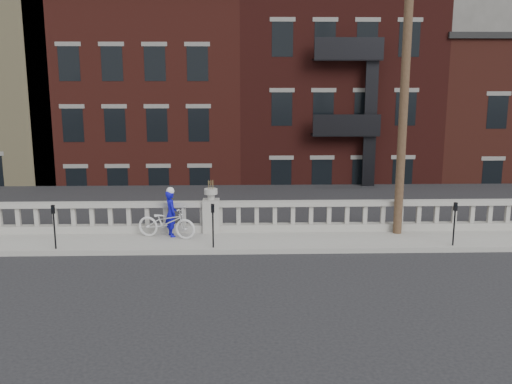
# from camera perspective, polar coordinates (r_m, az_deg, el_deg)

# --- Properties ---
(ground) EXTENTS (120.00, 120.00, 0.00)m
(ground) POSITION_cam_1_polar(r_m,az_deg,el_deg) (15.56, -5.17, -8.41)
(ground) COLOR black
(ground) RESTS_ON ground
(sidewalk) EXTENTS (32.00, 2.20, 0.15)m
(sidewalk) POSITION_cam_1_polar(r_m,az_deg,el_deg) (18.38, -4.61, -4.98)
(sidewalk) COLOR gray
(sidewalk) RESTS_ON ground
(balustrade) EXTENTS (28.00, 0.34, 1.03)m
(balustrade) POSITION_cam_1_polar(r_m,az_deg,el_deg) (19.14, -4.50, -2.55)
(balustrade) COLOR gray
(balustrade) RESTS_ON sidewalk
(planter_pedestal) EXTENTS (0.55, 0.55, 1.76)m
(planter_pedestal) POSITION_cam_1_polar(r_m,az_deg,el_deg) (19.09, -4.51, -2.00)
(planter_pedestal) COLOR gray
(planter_pedestal) RESTS_ON sidewalk
(lower_level) EXTENTS (80.00, 44.00, 20.80)m
(lower_level) POSITION_cam_1_polar(r_m,az_deg,el_deg) (37.73, -2.27, 7.55)
(lower_level) COLOR #605E59
(lower_level) RESTS_ON ground
(utility_pole) EXTENTS (1.60, 0.28, 10.00)m
(utility_pole) POSITION_cam_1_polar(r_m,az_deg,el_deg) (18.92, 14.69, 11.02)
(utility_pole) COLOR #422D1E
(utility_pole) RESTS_ON sidewalk
(parking_meter_b) EXTENTS (0.10, 0.09, 1.36)m
(parking_meter_b) POSITION_cam_1_polar(r_m,az_deg,el_deg) (18.17, -19.55, -2.82)
(parking_meter_b) COLOR black
(parking_meter_b) RESTS_ON sidewalk
(parking_meter_c) EXTENTS (0.10, 0.09, 1.36)m
(parking_meter_c) POSITION_cam_1_polar(r_m,az_deg,el_deg) (17.30, -4.34, -2.87)
(parking_meter_c) COLOR black
(parking_meter_c) RESTS_ON sidewalk
(parking_meter_d) EXTENTS (0.10, 0.09, 1.36)m
(parking_meter_d) POSITION_cam_1_polar(r_m,az_deg,el_deg) (18.49, 19.25, -2.55)
(parking_meter_d) COLOR black
(parking_meter_d) RESTS_ON sidewalk
(bicycle) EXTENTS (2.07, 1.20, 1.03)m
(bicycle) POSITION_cam_1_polar(r_m,az_deg,el_deg) (18.60, -8.93, -3.00)
(bicycle) COLOR silver
(bicycle) RESTS_ON sidewalk
(cyclist) EXTENTS (0.55, 0.65, 1.52)m
(cyclist) POSITION_cam_1_polar(r_m,az_deg,el_deg) (18.70, -8.50, -2.12)
(cyclist) COLOR #0E0BAC
(cyclist) RESTS_ON sidewalk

